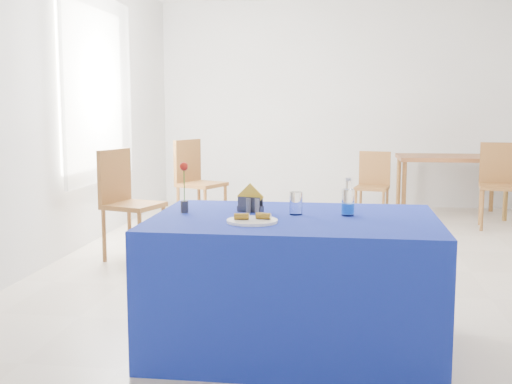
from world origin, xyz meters
TOP-DOWN VIEW (x-y plane):
  - floor at (0.00, 0.00)m, footprint 7.00×7.00m
  - room_shell at (0.00, 0.00)m, footprint 7.00×7.00m
  - window_pane at (-2.47, 0.80)m, footprint 0.04×1.50m
  - curtain at (-2.40, 0.80)m, footprint 0.04×1.75m
  - plate at (-0.44, -2.08)m, footprint 0.28×0.28m
  - drinking_glass at (-0.23, -1.80)m, footprint 0.07×0.07m
  - salt_shaker at (-0.45, -1.77)m, footprint 0.03×0.03m
  - pepper_shaker at (-0.50, -1.79)m, footprint 0.03×0.03m
  - blue_table at (-0.23, -1.88)m, footprint 1.60×1.10m
  - water_bottle at (0.07, -1.79)m, footprint 0.07×0.07m
  - napkin_holder at (-0.50, -1.74)m, footprint 0.16×0.09m
  - rose_vase at (-0.88, -1.82)m, footprint 0.05×0.05m
  - oak_table at (1.37, 2.88)m, footprint 1.31×0.85m
  - chair_bg_left at (0.39, 2.29)m, footprint 0.44×0.44m
  - chair_bg_right at (1.79, 2.08)m, footprint 0.49×0.49m
  - chair_win_a at (-1.91, 0.07)m, footprint 0.55×0.55m
  - chair_win_b at (-1.64, 1.67)m, footprint 0.59×0.59m
  - banana_pieces at (-0.44, -2.07)m, footprint 0.20×0.08m

SIDE VIEW (x-z plane):
  - floor at x=0.00m, z-range 0.00..0.00m
  - blue_table at x=-0.23m, z-range 0.00..0.76m
  - chair_bg_left at x=0.39m, z-range 0.06..0.90m
  - chair_bg_right at x=1.79m, z-range 0.07..1.04m
  - chair_win_a at x=-1.91m, z-range 0.08..1.07m
  - chair_win_b at x=-1.64m, z-range 0.08..1.07m
  - oak_table at x=1.37m, z-range 0.30..1.06m
  - plate at x=-0.44m, z-range 0.76..0.77m
  - banana_pieces at x=-0.44m, z-range 0.78..0.81m
  - salt_shaker at x=-0.45m, z-range 0.76..0.84m
  - pepper_shaker at x=-0.50m, z-range 0.76..0.84m
  - napkin_holder at x=-0.50m, z-range 0.72..0.89m
  - drinking_glass at x=-0.23m, z-range 0.76..0.89m
  - water_bottle at x=0.07m, z-range 0.72..0.94m
  - rose_vase at x=-0.88m, z-range 0.76..1.05m
  - window_pane at x=-2.47m, z-range 0.75..2.35m
  - curtain at x=-2.40m, z-range 0.62..2.48m
  - room_shell at x=0.00m, z-range -1.75..5.25m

